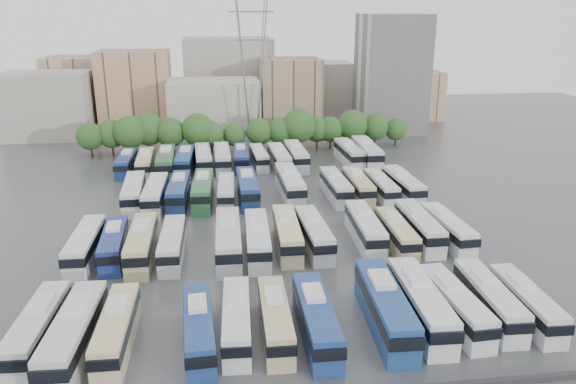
{
  "coord_description": "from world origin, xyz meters",
  "views": [
    {
      "loc": [
        -6.2,
        -66.55,
        27.38
      ],
      "look_at": [
        3.57,
        6.62,
        3.0
      ],
      "focal_mm": 35.0,
      "sensor_mm": 36.0,
      "label": 1
    }
  ],
  "objects": [
    {
      "name": "bus_r1_s1",
      "position": [
        -18.12,
        -5.64,
        1.73
      ],
      "size": [
        3.02,
        11.34,
        3.52
      ],
      "rotation": [
        0.0,
        0.0,
        0.05
      ],
      "color": "navy",
      "rests_on": "ground"
    },
    {
      "name": "bus_r3_s2",
      "position": [
        -14.69,
        28.77,
        2.04
      ],
      "size": [
        3.14,
        13.3,
        4.16
      ],
      "rotation": [
        0.0,
        0.0,
        0.02
      ],
      "color": "#2B6538",
      "rests_on": "ground"
    },
    {
      "name": "city_buildings",
      "position": [
        -7.46,
        71.86,
        7.87
      ],
      "size": [
        102.0,
        35.0,
        20.0
      ],
      "color": "#9E998E",
      "rests_on": "ground"
    },
    {
      "name": "bus_r2_s10",
      "position": [
        11.5,
        11.93,
        1.84
      ],
      "size": [
        2.88,
        12.02,
        3.75
      ],
      "rotation": [
        0.0,
        0.0,
        0.02
      ],
      "color": "silver",
      "rests_on": "ground"
    },
    {
      "name": "bus_r2_s11",
      "position": [
        14.92,
        11.87,
        1.81
      ],
      "size": [
        2.65,
        11.76,
        3.68
      ],
      "rotation": [
        0.0,
        0.0,
        -0.01
      ],
      "color": "beige",
      "rests_on": "ground"
    },
    {
      "name": "bus_r0_s0",
      "position": [
        -21.54,
        -23.2,
        1.82
      ],
      "size": [
        3.08,
        11.89,
        3.7
      ],
      "rotation": [
        0.0,
        0.0,
        -0.04
      ],
      "color": "silver",
      "rests_on": "ground"
    },
    {
      "name": "bus_r3_s4",
      "position": [
        -8.37,
        30.54,
        1.9
      ],
      "size": [
        3.28,
        12.47,
        3.88
      ],
      "rotation": [
        0.0,
        0.0,
        0.05
      ],
      "color": "silver",
      "rests_on": "ground"
    },
    {
      "name": "apartment_tower",
      "position": [
        34.0,
        58.0,
        13.0
      ],
      "size": [
        14.0,
        14.0,
        26.0
      ],
      "primitive_type": "cube",
      "color": "silver",
      "rests_on": "ground"
    },
    {
      "name": "bus_r0_s10",
      "position": [
        11.58,
        -23.63,
        1.99
      ],
      "size": [
        3.25,
        12.98,
        4.05
      ],
      "rotation": [
        0.0,
        0.0,
        -0.03
      ],
      "color": "silver",
      "rests_on": "ground"
    },
    {
      "name": "bus_r3_s7",
      "position": [
        1.58,
        31.22,
        1.67
      ],
      "size": [
        2.88,
        10.95,
        3.4
      ],
      "rotation": [
        0.0,
        0.0,
        0.05
      ],
      "color": "silver",
      "rests_on": "ground"
    },
    {
      "name": "bus_r1_s7",
      "position": [
        1.85,
        -5.55,
        1.9
      ],
      "size": [
        3.09,
        12.39,
        3.86
      ],
      "rotation": [
        0.0,
        0.0,
        -0.03
      ],
      "color": "beige",
      "rests_on": "ground"
    },
    {
      "name": "bus_r2_s3",
      "position": [
        -11.71,
        12.47,
        1.88
      ],
      "size": [
        3.13,
        12.28,
        3.82
      ],
      "rotation": [
        0.0,
        0.0,
        -0.04
      ],
      "color": "navy",
      "rests_on": "ground"
    },
    {
      "name": "bus_r1_s6",
      "position": [
        -1.78,
        -6.69,
        1.9
      ],
      "size": [
        3.15,
        12.4,
        3.86
      ],
      "rotation": [
        0.0,
        0.0,
        -0.04
      ],
      "color": "silver",
      "rests_on": "ground"
    },
    {
      "name": "bus_r2_s6",
      "position": [
        -1.66,
        12.7,
        1.94
      ],
      "size": [
        2.81,
        12.59,
        3.95
      ],
      "rotation": [
        0.0,
        0.0,
        0.01
      ],
      "color": "navy",
      "rests_on": "ground"
    },
    {
      "name": "bus_r2_s2",
      "position": [
        -14.98,
        11.6,
        1.88
      ],
      "size": [
        3.02,
        12.3,
        3.84
      ],
      "rotation": [
        0.0,
        0.0,
        -0.03
      ],
      "color": "silver",
      "rests_on": "ground"
    },
    {
      "name": "bus_r3_s0",
      "position": [
        -21.56,
        30.25,
        1.73
      ],
      "size": [
        2.78,
        11.32,
        3.53
      ],
      "rotation": [
        0.0,
        0.0,
        -0.03
      ],
      "color": "navy",
      "rests_on": "ground"
    },
    {
      "name": "bus_r1_s2",
      "position": [
        -14.94,
        -6.3,
        1.9
      ],
      "size": [
        2.74,
        12.36,
        3.87
      ],
      "rotation": [
        0.0,
        0.0,
        0.0
      ],
      "color": "#C2B785",
      "rests_on": "ground"
    },
    {
      "name": "bus_r2_s8",
      "position": [
        4.74,
        13.28,
        2.06
      ],
      "size": [
        3.16,
        13.42,
        4.2
      ],
      "rotation": [
        0.0,
        0.0,
        0.02
      ],
      "color": "silver",
      "rests_on": "ground"
    },
    {
      "name": "bus_r1_s8",
      "position": [
        5.0,
        -5.8,
        1.84
      ],
      "size": [
        3.06,
        12.06,
        3.76
      ],
      "rotation": [
        0.0,
        0.0,
        0.04
      ],
      "color": "silver",
      "rests_on": "ground"
    },
    {
      "name": "bus_r3_s1",
      "position": [
        -18.26,
        29.28,
        1.81
      ],
      "size": [
        2.96,
        11.85,
        3.69
      ],
      "rotation": [
        0.0,
        0.0,
        0.03
      ],
      "color": "beige",
      "rests_on": "ground"
    },
    {
      "name": "bus_r0_s11",
      "position": [
        14.71,
        -23.94,
        1.77
      ],
      "size": [
        3.08,
        11.61,
        3.61
      ],
      "rotation": [
        0.0,
        0.0,
        0.05
      ],
      "color": "silver",
      "rests_on": "ground"
    },
    {
      "name": "bus_r2_s4",
      "position": [
        -8.25,
        12.54,
        1.93
      ],
      "size": [
        3.27,
        12.66,
        3.94
      ],
      "rotation": [
        0.0,
        0.0,
        -0.04
      ],
      "color": "#2D6939",
      "rests_on": "ground"
    },
    {
      "name": "bus_r0_s5",
      "position": [
        -4.98,
        -23.8,
        1.7
      ],
      "size": [
        2.91,
        11.15,
        3.47
      ],
      "rotation": [
        0.0,
        0.0,
        -0.05
      ],
      "color": "silver",
      "rests_on": "ground"
    },
    {
      "name": "bus_r2_s13",
      "position": [
        21.63,
        11.08,
        1.89
      ],
      "size": [
        3.17,
        12.36,
        3.85
      ],
      "rotation": [
        0.0,
        0.0,
        0.04
      ],
      "color": "silver",
      "rests_on": "ground"
    },
    {
      "name": "bus_r0_s1",
      "position": [
        -18.28,
        -24.62,
        1.96
      ],
      "size": [
        3.42,
        12.88,
        4.0
      ],
      "rotation": [
        0.0,
        0.0,
        -0.05
      ],
      "color": "silver",
      "rests_on": "ground"
    },
    {
      "name": "bus_r0_s13",
      "position": [
        21.44,
        -24.28,
        1.68
      ],
      "size": [
        2.66,
        10.99,
        3.43
      ],
      "rotation": [
        0.0,
        0.0,
        -0.03
      ],
      "color": "silver",
      "rests_on": "ground"
    },
    {
      "name": "bus_r3_s12",
      "position": [
        18.05,
        30.65,
        1.95
      ],
      "size": [
        3.28,
        12.78,
        3.98
      ],
      "rotation": [
        0.0,
        0.0,
        0.04
      ],
      "color": "silver",
      "rests_on": "ground"
    },
    {
      "name": "bus_r3_s6",
      "position": [
        -1.67,
        31.11,
        1.77
      ],
      "size": [
        2.87,
        11.55,
        3.6
      ],
      "rotation": [
        0.0,
        0.0,
        -0.03
      ],
      "color": "navy",
      "rests_on": "ground"
    },
    {
      "name": "bus_r0_s6",
      "position": [
        -1.64,
        -24.11,
        1.71
      ],
      "size": [
        2.63,
        11.14,
        3.48
      ],
      "rotation": [
        0.0,
        0.0,
        -0.02
      ],
      "color": "#C5B487",
      "rests_on": "ground"
    },
    {
      "name": "bus_r0_s4",
      "position": [
        -8.2,
        -24.74,
        1.71
      ],
      "size": [
        2.98,
        11.24,
        3.49
      ],
      "rotation": [
        0.0,
        0.0,
        0.05
      ],
      "color": "navy",
      "rests_on": "ground"
    },
    {
      "name": "ground",
      "position": [
        0.0,
        0.0,
        0.0
      ],
      "size": [
        220.0,
        220.0,
        0.0
      ],
      "primitive_type": "plane",
      "color": "#424447",
      "rests_on": "ground"
    },
    {
      "name": "bus_r0_s2",
      "position": [
        -15.01,
        -24.05,
        1.75
      ],
      "size": [
        2.69,
        11.41,
        3.56
      ],
      "rotation": [
        0.0,
        0.0,
        -0.02
      ],
      "color": "beige",
      "rests_on": "ground"
    },
    {
      "name": "bus_r3_s3",
      "position": [
        -11.48,
        29.44,
        1.91
      ],
      "size": [
        3.32,
        12.51,
        3.89
      ],
      "rotation": [
        0.0,
        0.0,
        -0.05
      ],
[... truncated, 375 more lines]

